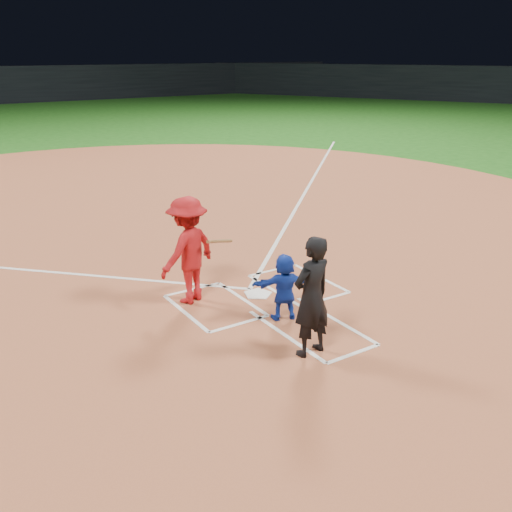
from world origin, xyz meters
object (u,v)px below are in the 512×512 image
home_plate (258,294)px  catcher (284,287)px  batter_at_plate (188,250)px  umpire (312,297)px

home_plate → catcher: bearing=81.0°
home_plate → catcher: catcher is taller
home_plate → batter_at_plate: batter_at_plate is taller
home_plate → umpire: size_ratio=0.31×
catcher → batter_at_plate: 1.98m
home_plate → batter_at_plate: size_ratio=0.29×
catcher → home_plate: bearing=-78.8°
catcher → batter_at_plate: size_ratio=0.60×
batter_at_plate → home_plate: bearing=-20.6°
umpire → batter_at_plate: 2.95m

